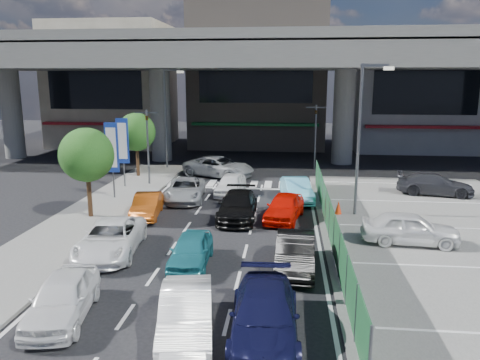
# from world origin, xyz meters

# --- Properties ---
(ground) EXTENTS (120.00, 120.00, 0.00)m
(ground) POSITION_xyz_m (0.00, 0.00, 0.00)
(ground) COLOR black
(ground) RESTS_ON ground
(parking_lot) EXTENTS (12.00, 28.00, 0.06)m
(parking_lot) POSITION_xyz_m (11.00, 2.00, 0.03)
(parking_lot) COLOR #61615E
(parking_lot) RESTS_ON ground
(sidewalk_left) EXTENTS (4.00, 30.00, 0.12)m
(sidewalk_left) POSITION_xyz_m (-7.00, 4.00, 0.06)
(sidewalk_left) COLOR #61615E
(sidewalk_left) RESTS_ON ground
(fence_run) EXTENTS (0.16, 22.00, 1.80)m
(fence_run) POSITION_xyz_m (5.30, 1.00, 0.90)
(fence_run) COLOR #1B4F2B
(fence_run) RESTS_ON ground
(expressway) EXTENTS (64.00, 14.00, 10.75)m
(expressway) POSITION_xyz_m (0.00, 22.00, 8.76)
(expressway) COLOR slate
(expressway) RESTS_ON ground
(building_west) EXTENTS (12.00, 10.90, 13.00)m
(building_west) POSITION_xyz_m (-16.00, 31.97, 6.49)
(building_west) COLOR gray
(building_west) RESTS_ON ground
(building_center) EXTENTS (14.00, 10.90, 15.00)m
(building_center) POSITION_xyz_m (0.00, 32.97, 7.49)
(building_center) COLOR gray
(building_center) RESTS_ON ground
(building_east) EXTENTS (12.00, 10.90, 12.00)m
(building_east) POSITION_xyz_m (16.00, 31.97, 5.99)
(building_east) COLOR gray
(building_east) RESTS_ON ground
(traffic_light_left) EXTENTS (1.60, 1.24, 5.20)m
(traffic_light_left) POSITION_xyz_m (-6.20, 12.00, 3.94)
(traffic_light_left) COLOR #595B60
(traffic_light_left) RESTS_ON ground
(traffic_light_right) EXTENTS (1.60, 1.24, 5.20)m
(traffic_light_right) POSITION_xyz_m (5.50, 19.00, 3.94)
(traffic_light_right) COLOR #595B60
(traffic_light_right) RESTS_ON ground
(street_lamp_right) EXTENTS (1.65, 0.22, 8.00)m
(street_lamp_right) POSITION_xyz_m (7.17, 6.00, 4.77)
(street_lamp_right) COLOR #595B60
(street_lamp_right) RESTS_ON ground
(street_lamp_left) EXTENTS (1.65, 0.22, 8.00)m
(street_lamp_left) POSITION_xyz_m (-6.33, 18.00, 4.77)
(street_lamp_left) COLOR #595B60
(street_lamp_left) RESTS_ON ground
(signboard_near) EXTENTS (0.80, 0.14, 4.70)m
(signboard_near) POSITION_xyz_m (-7.20, 7.99, 3.06)
(signboard_near) COLOR #595B60
(signboard_near) RESTS_ON ground
(signboard_far) EXTENTS (0.80, 0.14, 4.70)m
(signboard_far) POSITION_xyz_m (-7.60, 10.99, 3.06)
(signboard_far) COLOR #595B60
(signboard_far) RESTS_ON ground
(tree_near) EXTENTS (2.80, 2.80, 4.80)m
(tree_near) POSITION_xyz_m (-7.00, 4.00, 3.39)
(tree_near) COLOR #382314
(tree_near) RESTS_ON ground
(tree_far) EXTENTS (2.80, 2.80, 4.80)m
(tree_far) POSITION_xyz_m (-7.80, 14.50, 3.39)
(tree_far) COLOR #382314
(tree_far) RESTS_ON ground
(van_white_back_left) EXTENTS (2.27, 4.26, 1.38)m
(van_white_back_left) POSITION_xyz_m (-3.46, -6.28, 0.69)
(van_white_back_left) COLOR white
(van_white_back_left) RESTS_ON ground
(hatch_white_back_mid) EXTENTS (2.16, 4.36, 1.37)m
(hatch_white_back_mid) POSITION_xyz_m (0.53, -6.89, 0.69)
(hatch_white_back_mid) COLOR white
(hatch_white_back_mid) RESTS_ON ground
(minivan_navy_back) EXTENTS (2.10, 4.82, 1.38)m
(minivan_navy_back) POSITION_xyz_m (2.76, -6.72, 0.69)
(minivan_navy_back) COLOR #0F1134
(minivan_navy_back) RESTS_ON ground
(sedan_white_mid_left) EXTENTS (2.80, 5.16, 1.37)m
(sedan_white_mid_left) POSITION_xyz_m (-4.01, -0.86, 0.69)
(sedan_white_mid_left) COLOR white
(sedan_white_mid_left) RESTS_ON ground
(taxi_teal_mid) EXTENTS (1.60, 3.73, 1.26)m
(taxi_teal_mid) POSITION_xyz_m (-0.40, -1.74, 0.63)
(taxi_teal_mid) COLOR teal
(taxi_teal_mid) RESTS_ON ground
(hatch_black_mid_right) EXTENTS (1.56, 4.18, 1.36)m
(hatch_black_mid_right) POSITION_xyz_m (3.69, -1.75, 0.68)
(hatch_black_mid_right) COLOR black
(hatch_black_mid_right) RESTS_ON ground
(taxi_orange_left) EXTENTS (1.78, 3.88, 1.23)m
(taxi_orange_left) POSITION_xyz_m (-4.10, 4.57, 0.62)
(taxi_orange_left) COLOR #CB5412
(taxi_orange_left) RESTS_ON ground
(sedan_black_mid) EXTENTS (2.02, 4.79, 1.38)m
(sedan_black_mid) POSITION_xyz_m (0.76, 4.75, 0.69)
(sedan_black_mid) COLOR black
(sedan_black_mid) RESTS_ON ground
(taxi_orange_right) EXTENTS (2.39, 4.29, 1.38)m
(taxi_orange_right) POSITION_xyz_m (3.21, 4.76, 0.69)
(taxi_orange_right) COLOR red
(taxi_orange_right) RESTS_ON ground
(wagon_silver_front_left) EXTENTS (2.66, 4.91, 1.31)m
(wagon_silver_front_left) POSITION_xyz_m (-2.81, 8.20, 0.65)
(wagon_silver_front_left) COLOR #999DA0
(wagon_silver_front_left) RESTS_ON ground
(sedan_white_front_mid) EXTENTS (1.90, 3.99, 1.32)m
(sedan_white_front_mid) POSITION_xyz_m (-0.26, 9.90, 0.66)
(sedan_white_front_mid) COLOR white
(sedan_white_front_mid) RESTS_ON ground
(kei_truck_front_right) EXTENTS (2.14, 4.37, 1.38)m
(kei_truck_front_right) POSITION_xyz_m (3.90, 8.68, 0.69)
(kei_truck_front_right) COLOR #64D1F8
(kei_truck_front_right) RESTS_ON ground
(crossing_wagon_silver) EXTENTS (5.98, 4.43, 1.51)m
(crossing_wagon_silver) POSITION_xyz_m (-1.81, 15.31, 0.75)
(crossing_wagon_silver) COLOR #919498
(crossing_wagon_silver) RESTS_ON ground
(parked_sedan_white) EXTENTS (4.32, 2.02, 1.43)m
(parked_sedan_white) POSITION_xyz_m (8.78, 1.56, 0.77)
(parked_sedan_white) COLOR white
(parked_sedan_white) RESTS_ON parking_lot
(parked_sedan_dgrey) EXTENTS (4.88, 2.72, 1.34)m
(parked_sedan_dgrey) POSITION_xyz_m (12.61, 10.99, 0.73)
(parked_sedan_dgrey) COLOR #333339
(parked_sedan_dgrey) RESTS_ON parking_lot
(traffic_cone) EXTENTS (0.39, 0.39, 0.71)m
(traffic_cone) POSITION_xyz_m (6.12, 5.97, 0.42)
(traffic_cone) COLOR #FF3B0E
(traffic_cone) RESTS_ON parking_lot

